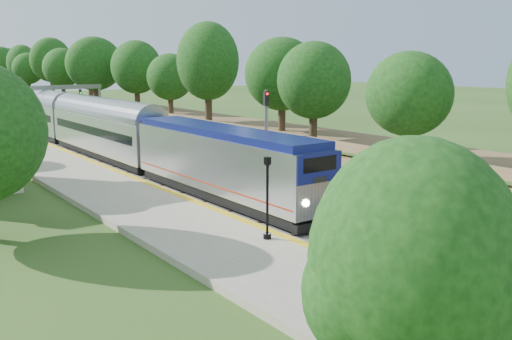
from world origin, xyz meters
TOP-DOWN VIEW (x-y plane):
  - ground at (0.00, 0.00)m, footprint 320.00×320.00m
  - trackbed at (2.00, 60.00)m, footprint 9.50×170.00m
  - platform at (-5.20, 16.00)m, footprint 6.40×68.00m
  - yellow_stripe at (-2.35, 16.00)m, footprint 0.55×68.00m
  - embankment at (10.35, 60.00)m, footprint 10.64×170.00m
  - signal_gantry at (2.47, 54.99)m, footprint 8.40×0.38m
  - trees_behind_platform at (-11.17, 20.67)m, footprint 7.82×53.32m
  - train at (0.00, 58.09)m, footprint 3.10×103.15m
  - lamppost_mid at (-3.39, -3.61)m, footprint 0.40×0.40m
  - lamppost_far at (-3.28, 7.72)m, footprint 0.41×0.41m
  - signal_platform at (-2.90, 0.90)m, footprint 0.32×0.25m
  - signal_farside at (6.20, 20.38)m, footprint 0.37×0.30m

SIDE VIEW (x-z plane):
  - ground at x=0.00m, z-range 0.00..0.00m
  - trackbed at x=2.00m, z-range -0.07..0.21m
  - platform at x=-5.20m, z-range 0.00..0.38m
  - yellow_stripe at x=-2.35m, z-range 0.38..0.39m
  - embankment at x=10.35m, z-range -3.89..7.80m
  - lamppost_mid at x=-3.39m, z-range 0.16..4.20m
  - lamppost_far at x=-3.28m, z-range 0.16..4.28m
  - train at x=0.00m, z-range 0.06..4.62m
  - signal_platform at x=-2.90m, z-range 1.00..6.41m
  - signal_farside at x=6.20m, z-range 0.88..7.70m
  - trees_behind_platform at x=-11.17m, z-range 0.93..8.14m
  - signal_gantry at x=2.47m, z-range 1.72..7.92m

